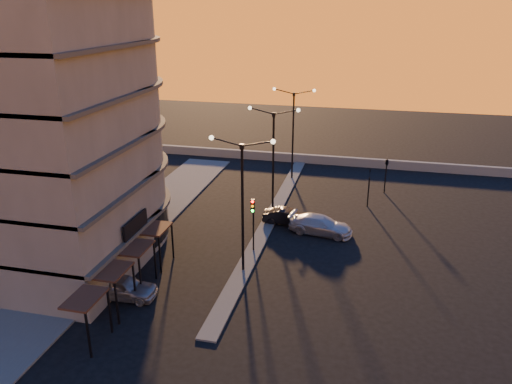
% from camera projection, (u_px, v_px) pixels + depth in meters
% --- Properties ---
extents(ground, '(120.00, 120.00, 0.00)m').
position_uv_depth(ground, '(243.00, 271.00, 34.54)').
color(ground, black).
rests_on(ground, ground).
extents(sidewalk_west, '(5.00, 40.00, 0.12)m').
position_uv_depth(sidewalk_west, '(131.00, 231.00, 40.45)').
color(sidewalk_west, '#4F4F4C').
rests_on(sidewalk_west, ground).
extents(median, '(1.20, 36.00, 0.12)m').
position_uv_depth(median, '(273.00, 215.00, 43.61)').
color(median, '#4F4F4C').
rests_on(median, ground).
extents(parapet, '(44.00, 0.50, 1.00)m').
position_uv_depth(parapet, '(318.00, 159.00, 57.57)').
color(parapet, slate).
rests_on(parapet, ground).
extents(building, '(14.35, 17.08, 25.00)m').
position_uv_depth(building, '(40.00, 90.00, 33.42)').
color(building, '#635F57').
rests_on(building, ground).
extents(streetlamp_near, '(4.32, 0.32, 9.51)m').
position_uv_depth(streetlamp_near, '(242.00, 196.00, 32.56)').
color(streetlamp_near, black).
rests_on(streetlamp_near, ground).
extents(streetlamp_mid, '(4.32, 0.32, 9.51)m').
position_uv_depth(streetlamp_mid, '(273.00, 154.00, 41.66)').
color(streetlamp_mid, black).
rests_on(streetlamp_mid, ground).
extents(streetlamp_far, '(4.32, 0.32, 9.51)m').
position_uv_depth(streetlamp_far, '(293.00, 127.00, 50.75)').
color(streetlamp_far, black).
rests_on(streetlamp_far, ground).
extents(traffic_light_main, '(0.28, 0.44, 4.25)m').
position_uv_depth(traffic_light_main, '(253.00, 216.00, 36.13)').
color(traffic_light_main, black).
rests_on(traffic_light_main, ground).
extents(signal_east_a, '(0.13, 0.16, 3.60)m').
position_uv_depth(signal_east_a, '(369.00, 187.00, 44.84)').
color(signal_east_a, black).
rests_on(signal_east_a, ground).
extents(signal_east_b, '(0.42, 1.99, 3.60)m').
position_uv_depth(signal_east_b, '(387.00, 162.00, 47.74)').
color(signal_east_b, black).
rests_on(signal_east_b, ground).
extents(car_hatchback, '(4.49, 2.02, 1.50)m').
position_uv_depth(car_hatchback, '(122.00, 287.00, 31.16)').
color(car_hatchback, '#96979D').
rests_on(car_hatchback, ground).
extents(car_sedan, '(3.93, 1.39, 1.29)m').
position_uv_depth(car_sedan, '(287.00, 217.00, 41.73)').
color(car_sedan, black).
rests_on(car_sedan, ground).
extents(car_wagon, '(5.35, 2.77, 1.48)m').
position_uv_depth(car_wagon, '(321.00, 225.00, 39.92)').
color(car_wagon, '#B3B5BC').
rests_on(car_wagon, ground).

